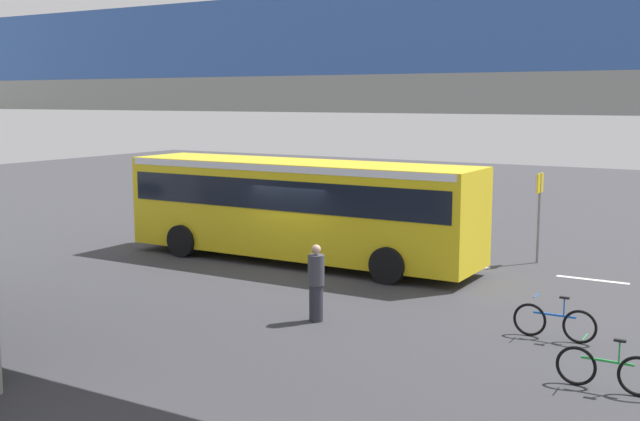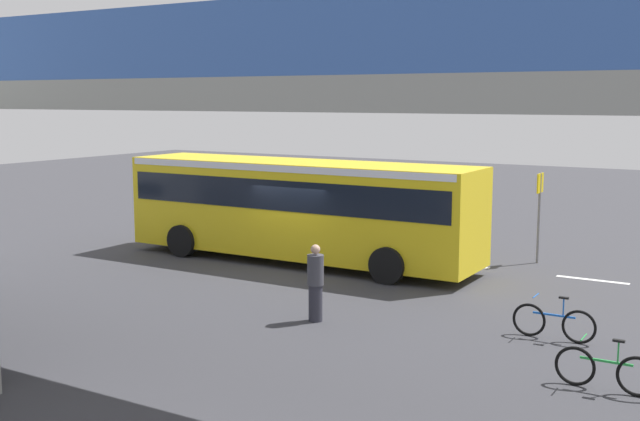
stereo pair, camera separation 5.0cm
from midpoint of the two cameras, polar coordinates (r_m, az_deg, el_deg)
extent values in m
plane|color=#38383D|center=(23.85, -1.57, -4.15)|extent=(80.00, 80.00, 0.00)
cube|color=yellow|center=(24.38, -1.58, 0.22)|extent=(11.50, 2.55, 2.86)
cube|color=black|center=(24.31, -1.59, 1.42)|extent=(11.04, 2.59, 0.90)
cube|color=white|center=(24.23, -1.60, 3.30)|extent=(11.27, 2.58, 0.20)
cube|color=black|center=(27.83, -11.68, 1.76)|extent=(0.04, 2.24, 1.20)
cylinder|color=black|center=(25.73, -10.05, -2.18)|extent=(1.04, 0.30, 1.04)
cylinder|color=black|center=(27.68, -6.61, -1.39)|extent=(1.04, 0.30, 1.04)
cylinder|color=black|center=(21.72, 4.87, -4.00)|extent=(1.04, 0.30, 1.04)
cylinder|color=black|center=(24.00, 7.53, -2.87)|extent=(1.04, 0.30, 1.04)
torus|color=black|center=(17.62, 14.91, -7.67)|extent=(0.72, 0.06, 0.72)
torus|color=black|center=(17.38, 18.27, -8.03)|extent=(0.72, 0.06, 0.72)
cube|color=blue|center=(17.45, 16.60, -7.28)|extent=(0.89, 0.04, 0.04)
cylinder|color=blue|center=(17.35, 17.24, -6.71)|extent=(0.03, 0.03, 0.40)
cube|color=black|center=(17.31, 17.26, -6.07)|extent=(0.20, 0.08, 0.04)
cylinder|color=blue|center=(17.45, 15.37, -5.98)|extent=(0.02, 0.44, 0.02)
torus|color=black|center=(14.94, 18.01, -10.68)|extent=(0.72, 0.06, 0.72)
torus|color=black|center=(14.77, 22.06, -11.11)|extent=(0.72, 0.06, 0.72)
cube|color=green|center=(14.79, 20.06, -10.24)|extent=(0.89, 0.04, 0.04)
cylinder|color=green|center=(14.70, 20.83, -9.58)|extent=(0.03, 0.03, 0.40)
cube|color=black|center=(14.64, 20.87, -8.83)|extent=(0.20, 0.08, 0.04)
cylinder|color=green|center=(14.75, 18.59, -8.71)|extent=(0.02, 0.44, 0.02)
cylinder|color=#2D2D38|center=(18.13, -0.36, -6.73)|extent=(0.32, 0.32, 0.85)
cylinder|color=#3F3F47|center=(17.94, -0.37, -4.34)|extent=(0.38, 0.38, 0.70)
sphere|color=tan|center=(17.84, -0.37, -2.84)|extent=(0.22, 0.22, 0.22)
cylinder|color=slate|center=(25.17, 15.55, -0.56)|extent=(0.08, 0.08, 2.80)
cube|color=yellow|center=(25.03, 15.65, 1.93)|extent=(0.04, 0.60, 0.60)
cube|color=silver|center=(23.53, 19.12, -4.77)|extent=(2.00, 0.20, 0.01)
cube|color=silver|center=(24.61, 9.95, -3.88)|extent=(2.00, 0.20, 0.01)
cube|color=silver|center=(26.25, 1.76, -3.00)|extent=(2.00, 0.20, 0.01)
cube|color=silver|center=(28.37, -5.33, -2.19)|extent=(2.00, 0.20, 0.01)
cube|color=silver|center=(30.86, -11.35, -1.48)|extent=(2.00, 0.20, 0.01)
cube|color=gray|center=(16.32, -19.23, 7.92)|extent=(26.77, 2.60, 0.50)
cube|color=#3359A5|center=(17.18, -16.12, 10.71)|extent=(26.77, 0.08, 1.10)
camera|label=1|loc=(0.03, -90.06, -0.01)|focal=44.04mm
camera|label=2|loc=(0.03, 89.94, 0.01)|focal=44.04mm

